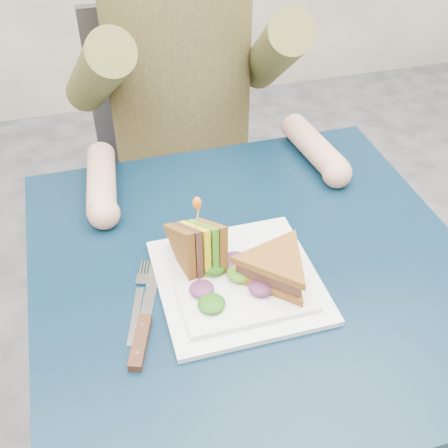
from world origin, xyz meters
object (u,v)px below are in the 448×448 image
object	(u,v)px
sandwich_flat	(276,268)
knife	(142,332)
plate	(238,279)
diner	(179,38)
sandwich_upright	(199,248)
fork	(138,302)
table	(253,296)
chair	(178,153)

from	to	relation	value
sandwich_flat	knife	bearing A→B (deg)	-170.65
sandwich_flat	plate	bearing A→B (deg)	155.56
diner	sandwich_flat	size ratio (longest dim) A/B	3.60
sandwich_flat	sandwich_upright	distance (m)	0.13
plate	fork	xyz separation A→B (m)	(-0.17, 0.00, -0.01)
knife	plate	bearing A→B (deg)	20.08
knife	table	bearing A→B (deg)	24.64
sandwich_flat	chair	bearing A→B (deg)	91.25
sandwich_upright	table	bearing A→B (deg)	-6.87
diner	sandwich_upright	xyz separation A→B (m)	(-0.09, -0.54, -0.13)
sandwich_flat	knife	distance (m)	0.23
table	plate	size ratio (longest dim) A/B	2.88
table	diner	xyz separation A→B (m)	(-0.00, 0.55, 0.26)
diner	plate	bearing A→B (deg)	-93.82
plate	knife	bearing A→B (deg)	-159.92
plate	knife	distance (m)	0.18
diner	fork	world-z (taller)	diner
fork	diner	bearing A→B (deg)	70.71
chair	plate	distance (m)	0.73
table	knife	distance (m)	0.24
fork	knife	size ratio (longest dim) A/B	0.81
table	sandwich_flat	distance (m)	0.14
fork	knife	bearing A→B (deg)	-93.42
plate	sandwich_flat	distance (m)	0.07
knife	diner	bearing A→B (deg)	72.15
diner	plate	world-z (taller)	diner
sandwich_flat	diner	bearing A→B (deg)	91.48
plate	knife	size ratio (longest dim) A/B	1.21
chair	plate	bearing A→B (deg)	-93.21
fork	chair	bearing A→B (deg)	73.63
diner	fork	xyz separation A→B (m)	(-0.20, -0.59, -0.18)
fork	knife	distance (m)	0.06
diner	chair	bearing A→B (deg)	90.00
diner	sandwich_upright	bearing A→B (deg)	-99.79
table	knife	size ratio (longest dim) A/B	3.48
sandwich_upright	plate	bearing A→B (deg)	-39.70
table	chair	xyz separation A→B (m)	(0.00, 0.66, -0.11)
sandwich_upright	fork	size ratio (longest dim) A/B	0.85
knife	chair	bearing A→B (deg)	74.65
chair	sandwich_upright	bearing A→B (deg)	-98.13
table	plate	bearing A→B (deg)	-139.24
plate	knife	xyz separation A→B (m)	(-0.17, -0.06, -0.00)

